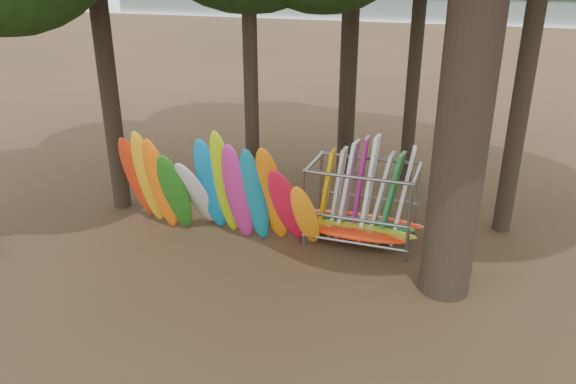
% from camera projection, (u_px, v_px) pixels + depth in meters
% --- Properties ---
extents(ground, '(120.00, 120.00, 0.00)m').
position_uv_depth(ground, '(267.00, 267.00, 13.69)').
color(ground, '#47331E').
rests_on(ground, ground).
extents(lake, '(160.00, 160.00, 0.00)m').
position_uv_depth(lake, '(453.00, 24.00, 66.00)').
color(lake, gray).
rests_on(lake, ground).
extents(kayak_row, '(5.64, 2.10, 3.27)m').
position_uv_depth(kayak_row, '(216.00, 191.00, 14.59)').
color(kayak_row, red).
rests_on(kayak_row, ground).
extents(storage_rack, '(3.23, 1.53, 2.90)m').
position_uv_depth(storage_rack, '(362.00, 206.00, 14.62)').
color(storage_rack, slate).
rests_on(storage_rack, ground).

